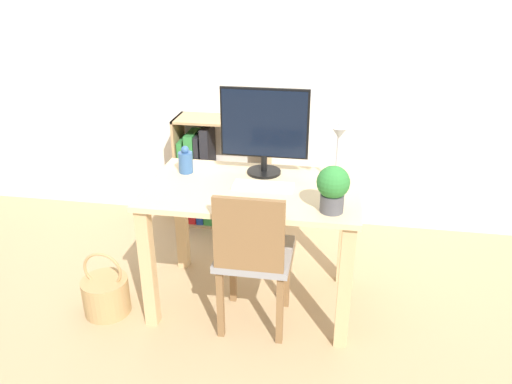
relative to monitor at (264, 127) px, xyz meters
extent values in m
plane|color=tan|center=(-0.03, -0.21, -1.04)|extent=(10.00, 10.00, 0.00)
cube|color=silver|center=(-0.03, 0.93, 0.26)|extent=(8.00, 0.05, 2.60)
cube|color=#D8BC8C|center=(-0.03, -0.21, -0.30)|extent=(1.18, 0.72, 0.03)
cube|color=tan|center=(-0.56, -0.51, -0.68)|extent=(0.07, 0.07, 0.73)
cube|color=tan|center=(0.50, -0.51, -0.68)|extent=(0.07, 0.07, 0.73)
cube|color=tan|center=(-0.56, 0.09, -0.68)|extent=(0.07, 0.07, 0.73)
cube|color=tan|center=(0.50, 0.09, -0.68)|extent=(0.07, 0.07, 0.73)
cylinder|color=black|center=(0.00, 0.00, -0.27)|extent=(0.20, 0.20, 0.02)
cylinder|color=black|center=(0.00, 0.00, -0.22)|extent=(0.04, 0.04, 0.10)
cube|color=black|center=(0.00, 0.00, 0.02)|extent=(0.51, 0.02, 0.40)
cube|color=black|center=(0.00, 0.00, 0.02)|extent=(0.48, 0.03, 0.38)
cube|color=silver|center=(0.03, -0.21, -0.27)|extent=(0.33, 0.13, 0.02)
cylinder|color=#33598C|center=(-0.46, -0.07, -0.22)|extent=(0.08, 0.08, 0.12)
sphere|color=#33598C|center=(-0.46, -0.07, -0.14)|extent=(0.05, 0.05, 0.05)
cylinder|color=#B7B7BC|center=(0.42, -0.06, -0.27)|extent=(0.10, 0.10, 0.02)
cylinder|color=#B7B7BC|center=(0.42, -0.06, -0.10)|extent=(0.02, 0.02, 0.32)
cylinder|color=#B7B7BC|center=(0.42, -0.11, 0.06)|extent=(0.01, 0.10, 0.01)
cone|color=#B7B7BC|center=(0.42, -0.16, 0.04)|extent=(0.08, 0.08, 0.06)
cylinder|color=#4C4C51|center=(0.41, -0.44, -0.24)|extent=(0.12, 0.12, 0.09)
sphere|color=#2D7A33|center=(0.41, -0.44, -0.12)|extent=(0.16, 0.16, 0.16)
cube|color=gray|center=(0.01, -0.39, -0.60)|extent=(0.40, 0.40, 0.04)
cube|color=brown|center=(0.01, -0.58, -0.38)|extent=(0.36, 0.03, 0.40)
cube|color=brown|center=(-0.15, -0.56, -0.83)|extent=(0.04, 0.04, 0.43)
cube|color=brown|center=(0.17, -0.56, -0.83)|extent=(0.04, 0.04, 0.43)
cube|color=brown|center=(-0.15, -0.23, -0.83)|extent=(0.04, 0.04, 0.43)
cube|color=brown|center=(0.17, -0.23, -0.83)|extent=(0.04, 0.04, 0.43)
cube|color=tan|center=(-0.77, 0.75, -0.62)|extent=(0.02, 0.28, 0.85)
cube|color=tan|center=(-0.09, 0.75, -0.62)|extent=(0.02, 0.28, 0.85)
cube|color=tan|center=(-0.43, 0.75, -1.04)|extent=(0.70, 0.28, 0.02)
cube|color=tan|center=(-0.43, 0.75, -0.20)|extent=(0.70, 0.28, 0.02)
cube|color=tan|center=(-0.43, 0.75, -0.62)|extent=(0.67, 0.28, 0.02)
cube|color=black|center=(-0.73, 0.75, -0.89)|extent=(0.04, 0.24, 0.27)
cube|color=red|center=(-0.67, 0.75, -0.85)|extent=(0.06, 0.24, 0.35)
cube|color=navy|center=(-0.61, 0.75, -0.91)|extent=(0.05, 0.24, 0.23)
cube|color=#2D7F38|center=(-0.54, 0.75, -0.91)|extent=(0.07, 0.24, 0.24)
cube|color=#2D7F38|center=(-0.47, 0.75, -0.85)|extent=(0.05, 0.24, 0.35)
cube|color=#2D7F38|center=(-0.73, 0.75, -0.48)|extent=(0.04, 0.24, 0.25)
cube|color=#2D7F38|center=(-0.66, 0.75, -0.46)|extent=(0.07, 0.24, 0.30)
cube|color=black|center=(-0.61, 0.75, -0.46)|extent=(0.04, 0.24, 0.29)
cube|color=black|center=(-0.54, 0.75, -0.43)|extent=(0.06, 0.24, 0.35)
cylinder|color=tan|center=(-0.87, -0.46, -0.94)|extent=(0.27, 0.27, 0.22)
torus|color=tan|center=(-0.87, -0.46, -0.76)|extent=(0.23, 0.02, 0.23)
camera|label=1|loc=(0.41, -2.69, 0.85)|focal=35.00mm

